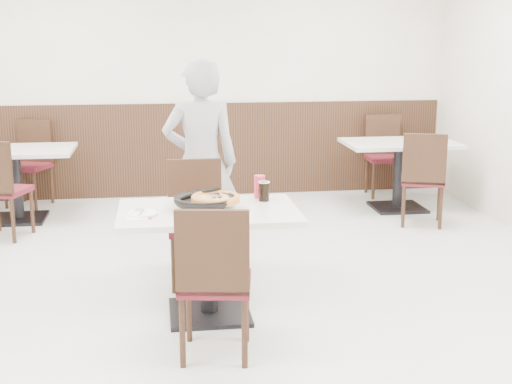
{
  "coord_description": "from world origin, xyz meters",
  "views": [
    {
      "loc": [
        -0.47,
        -4.88,
        1.91
      ],
      "look_at": [
        0.18,
        -0.3,
        0.87
      ],
      "focal_mm": 50.0,
      "sensor_mm": 36.0,
      "label": 1
    }
  ],
  "objects": [
    {
      "name": "bg_table_left",
      "position": [
        -1.91,
        2.56,
        0.38
      ],
      "size": [
        1.23,
        0.85,
        0.75
      ],
      "primitive_type": null,
      "rotation": [
        0.0,
        0.0,
        0.04
      ],
      "color": "beige",
      "rests_on": "floor"
    },
    {
      "name": "wall_front",
      "position": [
        0.0,
        -3.5,
        1.4
      ],
      "size": [
        6.0,
        0.04,
        2.8
      ],
      "primitive_type": "cube",
      "color": "beige",
      "rests_on": "floor"
    },
    {
      "name": "pizza",
      "position": [
        -0.09,
        -0.24,
        0.81
      ],
      "size": [
        0.33,
        0.33,
        0.02
      ],
      "primitive_type": "cylinder",
      "rotation": [
        0.0,
        0.0,
        -0.01
      ],
      "color": "#CC8742",
      "rests_on": "pizza_pan"
    },
    {
      "name": "chair_near",
      "position": [
        -0.15,
        -0.87,
        0.47
      ],
      "size": [
        0.48,
        0.48,
        0.95
      ],
      "primitive_type": null,
      "rotation": [
        0.0,
        0.0,
        -0.15
      ],
      "color": "black",
      "rests_on": "floor"
    },
    {
      "name": "pizza_pan",
      "position": [
        -0.16,
        -0.25,
        0.79
      ],
      "size": [
        0.38,
        0.38,
        0.01
      ],
      "primitive_type": "cylinder",
      "rotation": [
        0.0,
        0.0,
        -0.01
      ],
      "color": "black",
      "rests_on": "trivet"
    },
    {
      "name": "bg_chair_right_far",
      "position": [
        2.21,
        3.14,
        0.47
      ],
      "size": [
        0.45,
        0.45,
        0.95
      ],
      "primitive_type": null,
      "rotation": [
        0.0,
        0.0,
        3.08
      ],
      "color": "black",
      "rests_on": "floor"
    },
    {
      "name": "cola_glass",
      "position": [
        0.27,
        -0.06,
        0.81
      ],
      "size": [
        0.07,
        0.07,
        0.13
      ],
      "primitive_type": "cylinder",
      "rotation": [
        0.0,
        0.0,
        -0.01
      ],
      "color": "black",
      "rests_on": "main_table"
    },
    {
      "name": "bg_chair_left_far",
      "position": [
        -1.9,
        3.2,
        0.47
      ],
      "size": [
        0.55,
        0.55,
        0.95
      ],
      "primitive_type": null,
      "rotation": [
        0.0,
        0.0,
        2.76
      ],
      "color": "black",
      "rests_on": "floor"
    },
    {
      "name": "napkin",
      "position": [
        -0.6,
        -0.4,
        0.75
      ],
      "size": [
        0.16,
        0.16,
        0.0
      ],
      "primitive_type": "cube",
      "rotation": [
        0.0,
        0.0,
        0.13
      ],
      "color": "white",
      "rests_on": "main_table"
    },
    {
      "name": "bg_table_right",
      "position": [
        2.15,
        2.49,
        0.38
      ],
      "size": [
        1.27,
        0.91,
        0.75
      ],
      "primitive_type": null,
      "rotation": [
        0.0,
        0.0,
        -0.1
      ],
      "color": "beige",
      "rests_on": "floor"
    },
    {
      "name": "pizza_server",
      "position": [
        -0.09,
        -0.23,
        0.84
      ],
      "size": [
        0.1,
        0.12,
        0.0
      ],
      "primitive_type": "cube",
      "rotation": [
        0.0,
        0.0,
        0.16
      ],
      "color": "silver",
      "rests_on": "pizza"
    },
    {
      "name": "side_plate",
      "position": [
        -0.58,
        -0.34,
        0.76
      ],
      "size": [
        0.2,
        0.2,
        0.01
      ],
      "primitive_type": "cylinder",
      "rotation": [
        0.0,
        0.0,
        -0.01
      ],
      "color": "white",
      "rests_on": "napkin"
    },
    {
      "name": "diner_person",
      "position": [
        -0.11,
        0.93,
        0.85
      ],
      "size": [
        0.63,
        0.42,
        1.71
      ],
      "primitive_type": "imported",
      "rotation": [
        0.0,
        0.0,
        3.16
      ],
      "color": "#A0A0A5",
      "rests_on": "floor"
    },
    {
      "name": "fork",
      "position": [
        -0.58,
        -0.35,
        0.77
      ],
      "size": [
        0.05,
        0.15,
        0.0
      ],
      "primitive_type": "cube",
      "rotation": [
        0.0,
        0.0,
        -0.22
      ],
      "color": "silver",
      "rests_on": "side_plate"
    },
    {
      "name": "main_table",
      "position": [
        -0.14,
        -0.25,
        0.38
      ],
      "size": [
        1.21,
        0.81,
        0.75
      ],
      "primitive_type": null,
      "rotation": [
        0.0,
        0.0,
        -0.01
      ],
      "color": "beige",
      "rests_on": "floor"
    },
    {
      "name": "trivet",
      "position": [
        -0.09,
        -0.23,
        0.77
      ],
      "size": [
        0.12,
        0.12,
        0.04
      ],
      "primitive_type": "cylinder",
      "rotation": [
        0.0,
        0.0,
        -0.01
      ],
      "color": "black",
      "rests_on": "main_table"
    },
    {
      "name": "chair_far",
      "position": [
        -0.19,
        0.38,
        0.47
      ],
      "size": [
        0.43,
        0.43,
        0.95
      ],
      "primitive_type": null,
      "rotation": [
        0.0,
        0.0,
        3.13
      ],
      "color": "black",
      "rests_on": "floor"
    },
    {
      "name": "bg_chair_right_near",
      "position": [
        2.18,
        1.84,
        0.47
      ],
      "size": [
        0.54,
        0.54,
        0.95
      ],
      "primitive_type": null,
      "rotation": [
        0.0,
        0.0,
        -0.34
      ],
      "color": "black",
      "rests_on": "floor"
    },
    {
      "name": "floor",
      "position": [
        0.0,
        0.0,
        0.0
      ],
      "size": [
        7.0,
        7.0,
        0.0
      ],
      "primitive_type": "plane",
      "color": "beige",
      "rests_on": "ground"
    },
    {
      "name": "red_cup",
      "position": [
        0.25,
        0.05,
        0.83
      ],
      "size": [
        0.08,
        0.08,
        0.16
      ],
      "primitive_type": "cylinder",
      "rotation": [
        0.0,
        0.0,
        -0.01
      ],
      "color": "#B92238",
      "rests_on": "main_table"
    },
    {
      "name": "wainscot_back",
      "position": [
        0.0,
        3.48,
        0.55
      ],
      "size": [
        5.9,
        0.03,
        1.1
      ],
      "primitive_type": "cube",
      "color": "black",
      "rests_on": "floor"
    },
    {
      "name": "wall_back",
      "position": [
        0.0,
        3.5,
        1.4
      ],
      "size": [
        6.0,
        0.04,
        2.8
      ],
      "primitive_type": "cube",
      "color": "beige",
      "rests_on": "floor"
    },
    {
      "name": "bg_chair_left_near",
      "position": [
        -1.91,
        1.93,
        0.47
      ],
      "size": [
        0.53,
        0.53,
        0.95
      ],
      "primitive_type": null,
      "rotation": [
        0.0,
        0.0,
        -0.33
      ],
      "color": "black",
      "rests_on": "floor"
    }
  ]
}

